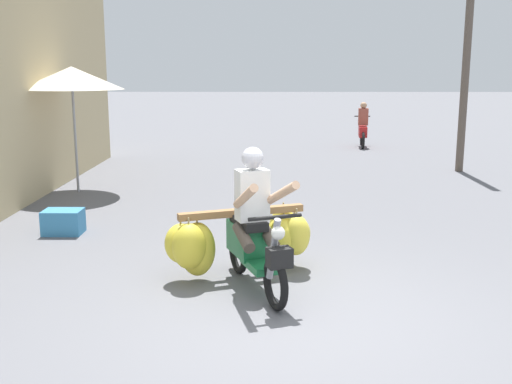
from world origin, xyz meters
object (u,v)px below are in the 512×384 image
motorbike_distant_ahead_left (363,129)px  produce_crate (63,222)px  utility_pole (468,40)px  motorbike_main_loaded (248,236)px  market_umbrella_near_shop (72,78)px

motorbike_distant_ahead_left → produce_crate: motorbike_distant_ahead_left is taller
motorbike_distant_ahead_left → utility_pole: bearing=-70.8°
motorbike_main_loaded → market_umbrella_near_shop: bearing=124.6°
motorbike_main_loaded → market_umbrella_near_shop: market_umbrella_near_shop is taller
motorbike_main_loaded → produce_crate: motorbike_main_loaded is taller
produce_crate → utility_pole: utility_pole is taller
motorbike_distant_ahead_left → market_umbrella_near_shop: 9.96m
market_umbrella_near_shop → produce_crate: bearing=-77.2°
motorbike_main_loaded → motorbike_distant_ahead_left: size_ratio=1.20×
motorbike_main_loaded → utility_pole: size_ratio=0.32×
motorbike_distant_ahead_left → motorbike_main_loaded: bearing=-105.3°
market_umbrella_near_shop → utility_pole: size_ratio=0.40×
motorbike_distant_ahead_left → market_umbrella_near_shop: size_ratio=0.66×
motorbike_distant_ahead_left → produce_crate: bearing=-120.9°
motorbike_distant_ahead_left → produce_crate: size_ratio=2.89×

